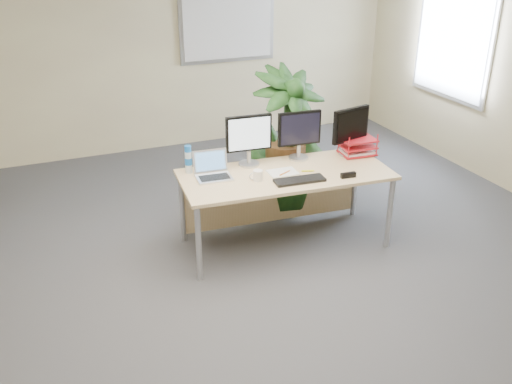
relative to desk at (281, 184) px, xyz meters
name	(u,v)px	position (x,y,z in m)	size (l,w,h in m)	color
floor	(262,321)	(-0.66, -1.10, -0.57)	(8.00, 8.00, 0.00)	#414145
back_wall	(136,47)	(-0.66, 2.90, 0.78)	(7.00, 0.04, 2.70)	#C4B18A
whiteboard	(227,25)	(0.54, 2.87, 0.98)	(1.30, 0.04, 0.95)	#B0B1B5
window	(454,34)	(2.80, 1.20, 0.98)	(0.04, 1.30, 1.55)	#B0B1B5
desk	(281,184)	(0.00, 0.00, 0.00)	(1.93, 0.93, 0.72)	#D5B67D
floor_plant	(286,145)	(0.26, 0.47, 0.18)	(0.84, 0.84, 1.50)	#133513
monitor_left	(249,137)	(-0.24, 0.20, 0.42)	(0.42, 0.19, 0.47)	#AEAFB3
monitor_right	(299,132)	(0.25, 0.17, 0.41)	(0.41, 0.19, 0.46)	#AEAFB3
monitor_dark	(351,128)	(0.74, 0.07, 0.42)	(0.41, 0.19, 0.46)	#AEAFB3
laptop	(212,170)	(-0.63, 0.08, 0.21)	(0.32, 0.29, 0.22)	silver
keyboard	(300,180)	(0.02, -0.32, 0.16)	(0.44, 0.15, 0.02)	black
coffee_mug	(257,175)	(-0.30, -0.16, 0.20)	(0.12, 0.08, 0.09)	white
spiral_notebook	(283,172)	(-0.03, -0.09, 0.16)	(0.25, 0.19, 0.01)	white
orange_pen	(285,173)	(-0.03, -0.13, 0.17)	(0.01, 0.01, 0.14)	orange
yellow_highlighter	(308,171)	(0.19, -0.15, 0.16)	(0.02, 0.02, 0.11)	yellow
water_bottle	(188,160)	(-0.80, 0.24, 0.27)	(0.06, 0.06, 0.25)	silver
letter_tray	(357,147)	(0.82, 0.05, 0.22)	(0.34, 0.27, 0.15)	red
stapler	(348,175)	(0.45, -0.40, 0.17)	(0.14, 0.04, 0.05)	black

